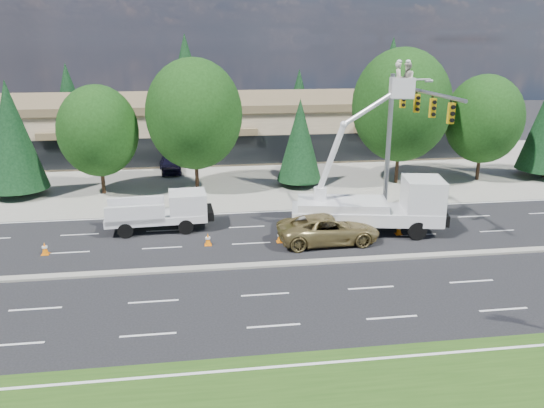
{
  "coord_description": "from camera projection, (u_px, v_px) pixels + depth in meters",
  "views": [
    {
      "loc": [
        -2.67,
        -24.87,
        11.13
      ],
      "look_at": [
        1.16,
        2.9,
        2.4
      ],
      "focal_mm": 35.0,
      "sensor_mm": 36.0,
      "label": 1
    }
  ],
  "objects": [
    {
      "name": "tree_back_a",
      "position": [
        69.0,
        97.0,
        63.2
      ],
      "size": [
        4.32,
        4.32,
        8.51
      ],
      "color": "#332114",
      "rests_on": "ground"
    },
    {
      "name": "utility_pickup",
      "position": [
        164.0,
        215.0,
        32.13
      ],
      "size": [
        6.1,
        2.64,
        2.29
      ],
      "rotation": [
        0.0,
        0.0,
        0.06
      ],
      "color": "white",
      "rests_on": "ground"
    },
    {
      "name": "tree_front_e",
      "position": [
        300.0,
        140.0,
        40.92
      ],
      "size": [
        3.49,
        3.49,
        6.87
      ],
      "color": "#332114",
      "rests_on": "ground"
    },
    {
      "name": "concrete_apron",
      "position": [
        232.0,
        173.0,
        46.09
      ],
      "size": [
        140.0,
        22.0,
        0.01
      ],
      "primitive_type": "cube",
      "color": "gray",
      "rests_on": "ground"
    },
    {
      "name": "tree_front_f",
      "position": [
        401.0,
        105.0,
        41.21
      ],
      "size": [
        7.65,
        7.65,
        10.61
      ],
      "color": "#332114",
      "rests_on": "ground"
    },
    {
      "name": "tree_back_d",
      "position": [
        391.0,
        80.0,
        67.94
      ],
      "size": [
        5.82,
        5.82,
        11.47
      ],
      "color": "#332114",
      "rests_on": "ground"
    },
    {
      "name": "signal_mast",
      "position": [
        402.0,
        124.0,
        33.35
      ],
      "size": [
        2.76,
        10.16,
        9.0
      ],
      "color": "gray",
      "rests_on": "ground"
    },
    {
      "name": "minivan",
      "position": [
        328.0,
        229.0,
        30.16
      ],
      "size": [
        5.9,
        2.9,
        1.61
      ],
      "primitive_type": "imported",
      "rotation": [
        0.0,
        0.0,
        1.61
      ],
      "color": "olive",
      "rests_on": "ground"
    },
    {
      "name": "road_median",
      "position": [
        257.0,
        265.0,
        27.16
      ],
      "size": [
        120.0,
        0.55,
        0.12
      ],
      "primitive_type": "cube",
      "color": "gray",
      "rests_on": "ground"
    },
    {
      "name": "traffic_cone_a",
      "position": [
        45.0,
        248.0,
        28.58
      ],
      "size": [
        0.4,
        0.4,
        0.7
      ],
      "color": "orange",
      "rests_on": "ground"
    },
    {
      "name": "tree_back_b",
      "position": [
        186.0,
        80.0,
        64.49
      ],
      "size": [
        6.01,
        6.01,
        11.85
      ],
      "color": "#332114",
      "rests_on": "ground"
    },
    {
      "name": "strip_mall",
      "position": [
        225.0,
        123.0,
        54.68
      ],
      "size": [
        50.4,
        15.4,
        5.5
      ],
      "color": "tan",
      "rests_on": "ground"
    },
    {
      "name": "tree_back_c",
      "position": [
        299.0,
        98.0,
        66.99
      ],
      "size": [
        3.86,
        3.86,
        7.61
      ],
      "color": "#332114",
      "rests_on": "ground"
    },
    {
      "name": "ground",
      "position": [
        257.0,
        266.0,
        27.18
      ],
      "size": [
        140.0,
        140.0,
        0.0
      ],
      "primitive_type": "plane",
      "color": "black",
      "rests_on": "ground"
    },
    {
      "name": "parked_car_east",
      "position": [
        292.0,
        165.0,
        46.08
      ],
      "size": [
        2.28,
        4.27,
        1.34
      ],
      "primitive_type": "imported",
      "rotation": [
        0.0,
        0.0,
        -0.22
      ],
      "color": "black",
      "rests_on": "ground"
    },
    {
      "name": "traffic_cone_d",
      "position": [
        399.0,
        229.0,
        31.52
      ],
      "size": [
        0.4,
        0.4,
        0.7
      ],
      "color": "orange",
      "rests_on": "ground"
    },
    {
      "name": "tree_front_d",
      "position": [
        194.0,
        114.0,
        39.24
      ],
      "size": [
        7.17,
        7.17,
        9.94
      ],
      "color": "#332114",
      "rests_on": "ground"
    },
    {
      "name": "tree_front_c",
      "position": [
        98.0,
        131.0,
        38.65
      ],
      "size": [
        5.83,
        5.83,
        8.08
      ],
      "color": "#332114",
      "rests_on": "ground"
    },
    {
      "name": "bucket_truck",
      "position": [
        378.0,
        199.0,
        31.41
      ],
      "size": [
        9.13,
        4.23,
        10.07
      ],
      "rotation": [
        0.0,
        0.0,
        -0.19
      ],
      "color": "white",
      "rests_on": "ground"
    },
    {
      "name": "tree_front_g",
      "position": [
        484.0,
        119.0,
        42.48
      ],
      "size": [
        6.17,
        6.17,
        8.55
      ],
      "color": "#332114",
      "rests_on": "ground"
    },
    {
      "name": "parked_car_west",
      "position": [
        170.0,
        164.0,
        46.13
      ],
      "size": [
        2.21,
        4.42,
        1.45
      ],
      "primitive_type": "imported",
      "rotation": [
        0.0,
        0.0,
        0.12
      ],
      "color": "black",
      "rests_on": "ground"
    },
    {
      "name": "traffic_cone_b",
      "position": [
        208.0,
        239.0,
        29.87
      ],
      "size": [
        0.4,
        0.4,
        0.7
      ],
      "color": "orange",
      "rests_on": "ground"
    },
    {
      "name": "tree_front_b",
      "position": [
        12.0,
        135.0,
        37.93
      ],
      "size": [
        4.3,
        4.3,
        8.48
      ],
      "color": "#332114",
      "rests_on": "ground"
    },
    {
      "name": "traffic_cone_c",
      "position": [
        280.0,
        236.0,
        30.32
      ],
      "size": [
        0.4,
        0.4,
        0.7
      ],
      "color": "orange",
      "rests_on": "ground"
    }
  ]
}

